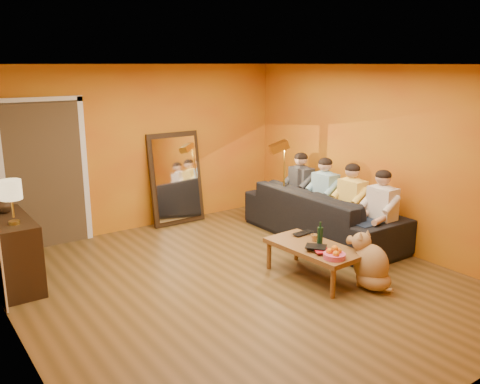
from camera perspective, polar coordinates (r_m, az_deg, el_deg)
room_shell at (r=6.18m, az=-1.96°, el=1.99°), size 5.00×5.50×2.60m
doorway_recess at (r=7.88m, az=-21.25°, el=1.86°), size 1.06×0.30×2.10m
door_jamb_left at (r=7.66m, az=-25.14°, el=1.12°), size 0.08×0.06×2.20m
door_jamb_right at (r=7.92m, az=-17.05°, el=2.26°), size 0.08×0.06×2.20m
door_header at (r=7.62m, az=-21.75°, el=9.58°), size 1.22×0.06×0.08m
mirror_frame at (r=8.47m, az=-7.22°, el=1.53°), size 0.92×0.27×1.51m
mirror_glass at (r=8.44m, az=-7.09°, el=1.48°), size 0.78×0.21×1.35m
sideboard at (r=6.69m, az=-24.15°, el=-6.13°), size 0.44×1.18×0.85m
table_lamp at (r=6.21m, az=-24.23°, el=-1.07°), size 0.24×0.24×0.51m
sofa at (r=7.84m, az=9.27°, el=-2.41°), size 2.64×1.03×0.77m
coffee_table at (r=6.46m, az=8.22°, el=-7.71°), size 0.68×1.25×0.42m
floor_lamp at (r=7.95m, az=4.96°, el=0.45°), size 0.37×0.34×1.44m
dog at (r=6.26m, az=14.51°, el=-7.44°), size 0.44×0.62×0.69m
person_far_left at (r=7.23m, az=15.62°, el=-2.35°), size 0.70×0.44×1.22m
person_mid_left at (r=7.57m, az=12.42°, el=-1.40°), size 0.70×0.44×1.22m
person_mid_right at (r=7.94m, az=9.51°, el=-0.53°), size 0.70×0.44×1.22m
person_far_right at (r=8.32m, az=6.86°, el=0.25°), size 0.70×0.44×1.22m
fruit_bowl at (r=6.00m, az=10.57°, el=-6.62°), size 0.26×0.26×0.16m
wine_bottle at (r=6.33m, az=8.98°, el=-4.68°), size 0.07×0.07×0.31m
tumbler at (r=6.53m, az=8.34°, el=-5.10°), size 0.11×0.11×0.09m
laptop at (r=6.74m, az=7.36°, el=-4.73°), size 0.34×0.23×0.03m
book_lower at (r=6.13m, az=8.34°, el=-6.73°), size 0.22×0.28×0.02m
book_mid at (r=6.14m, az=8.35°, el=-6.50°), size 0.26×0.29×0.02m
book_upper at (r=6.11m, az=8.42°, el=-6.39°), size 0.30×0.31×0.02m
vase at (r=6.77m, az=-25.03°, el=-1.26°), size 0.20×0.20×0.21m
flowers at (r=6.72m, az=-25.23°, el=0.58°), size 0.17×0.17×0.42m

